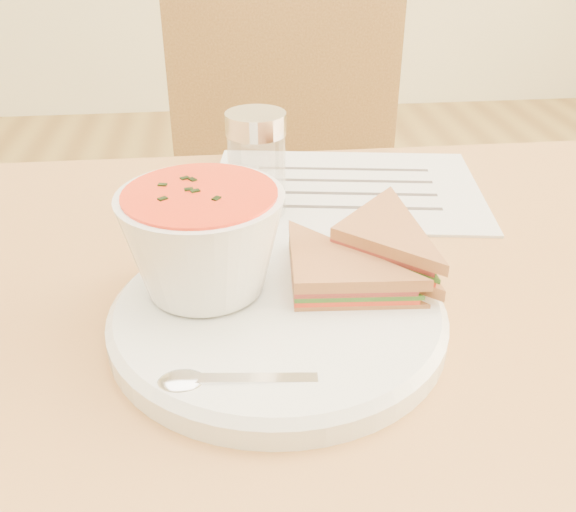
{
  "coord_description": "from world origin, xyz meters",
  "views": [
    {
      "loc": [
        -0.03,
        -0.42,
        1.04
      ],
      "look_at": [
        0.01,
        -0.0,
        0.8
      ],
      "focal_mm": 40.0,
      "sensor_mm": 36.0,
      "label": 1
    }
  ],
  "objects": [
    {
      "name": "chair_far",
      "position": [
        0.07,
        0.55,
        0.47
      ],
      "size": [
        0.44,
        0.44,
        0.93
      ],
      "primitive_type": null,
      "rotation": [
        0.0,
        0.0,
        3.07
      ],
      "color": "brown",
      "rests_on": "floor"
    },
    {
      "name": "plate",
      "position": [
        0.0,
        -0.02,
        0.76
      ],
      "size": [
        0.31,
        0.31,
        0.02
      ],
      "primitive_type": null,
      "rotation": [
        0.0,
        0.0,
        -0.26
      ],
      "color": "white",
      "rests_on": "dining_table"
    },
    {
      "name": "soup_bowl",
      "position": [
        -0.05,
        0.01,
        0.81
      ],
      "size": [
        0.16,
        0.16,
        0.09
      ],
      "primitive_type": null,
      "rotation": [
        0.0,
        0.0,
        -0.34
      ],
      "color": "white",
      "rests_on": "plate"
    },
    {
      "name": "sandwich_half_a",
      "position": [
        0.01,
        -0.03,
        0.78
      ],
      "size": [
        0.11,
        0.11,
        0.03
      ],
      "primitive_type": null,
      "rotation": [
        0.0,
        0.0,
        -0.07
      ],
      "color": "#B76C40",
      "rests_on": "plate"
    },
    {
      "name": "sandwich_half_b",
      "position": [
        0.05,
        0.02,
        0.79
      ],
      "size": [
        0.14,
        0.14,
        0.03
      ],
      "primitive_type": null,
      "rotation": [
        0.0,
        0.0,
        -0.74
      ],
      "color": "#B76C40",
      "rests_on": "plate"
    },
    {
      "name": "spoon",
      "position": [
        -0.02,
        -0.11,
        0.77
      ],
      "size": [
        0.16,
        0.04,
        0.01
      ],
      "primitive_type": null,
      "rotation": [
        0.0,
        0.0,
        -0.07
      ],
      "color": "silver",
      "rests_on": "plate"
    },
    {
      "name": "paper_menu",
      "position": [
        0.1,
        0.23,
        0.75
      ],
      "size": [
        0.33,
        0.26,
        0.0
      ],
      "primitive_type": null,
      "rotation": [
        0.0,
        0.0,
        -0.15
      ],
      "color": "white",
      "rests_on": "dining_table"
    },
    {
      "name": "condiment_shaker",
      "position": [
        0.0,
        0.18,
        0.8
      ],
      "size": [
        0.06,
        0.06,
        0.11
      ],
      "primitive_type": null,
      "rotation": [
        0.0,
        0.0,
        -0.1
      ],
      "color": "silver",
      "rests_on": "dining_table"
    }
  ]
}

